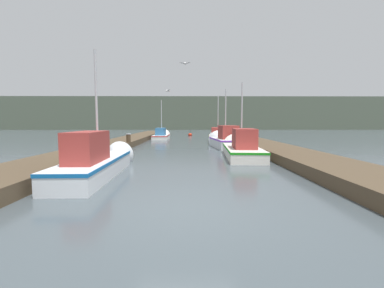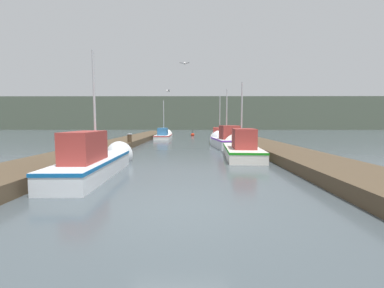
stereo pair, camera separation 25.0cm
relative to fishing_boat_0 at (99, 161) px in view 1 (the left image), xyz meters
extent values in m
plane|color=#424C51|center=(3.16, -3.82, -0.50)|extent=(200.00, 200.00, 0.00)
cube|color=#4C3D2B|center=(-2.15, 12.18, -0.28)|extent=(2.54, 40.00, 0.44)
cube|color=#4C3D2B|center=(8.48, 12.18, -0.28)|extent=(2.54, 40.00, 0.44)
cube|color=#4C5647|center=(3.16, 58.04, 3.35)|extent=(120.00, 16.00, 7.69)
cube|color=silver|center=(0.01, -0.49, -0.18)|extent=(1.48, 5.05, 0.62)
cube|color=#125CA1|center=(0.01, -0.49, 0.07)|extent=(1.51, 5.08, 0.10)
cone|color=silver|center=(-0.06, 2.53, -0.18)|extent=(1.32, 1.04, 1.29)
cube|color=#99332D|center=(0.03, -1.11, 0.61)|extent=(0.90, 2.00, 0.97)
cylinder|color=#B2B2B7|center=(0.00, -0.11, 2.01)|extent=(0.08, 0.08, 3.77)
cube|color=silver|center=(6.10, 4.36, -0.22)|extent=(2.04, 5.21, 0.56)
cube|color=#1B8F19|center=(6.10, 4.36, 0.00)|extent=(2.07, 5.24, 0.10)
cone|color=silver|center=(6.30, 7.38, -0.22)|extent=(1.68, 1.04, 1.62)
cube|color=#99332D|center=(6.06, 3.73, 0.55)|extent=(1.18, 1.98, 0.99)
cylinder|color=#B2B2B7|center=(6.13, 4.75, 1.78)|extent=(0.08, 0.08, 3.45)
cube|color=silver|center=(5.98, 9.37, -0.16)|extent=(2.14, 4.30, 0.68)
cube|color=purple|center=(5.98, 9.37, 0.13)|extent=(2.17, 4.34, 0.10)
cone|color=silver|center=(5.73, 11.82, -0.16)|extent=(1.71, 0.92, 1.64)
cube|color=#99332D|center=(6.03, 8.86, 0.66)|extent=(1.32, 1.70, 0.95)
cylinder|color=#B2B2B7|center=(5.95, 9.68, 1.96)|extent=(0.08, 0.08, 3.56)
cube|color=silver|center=(5.97, 14.79, -0.21)|extent=(1.98, 5.11, 0.57)
cube|color=#C08719|center=(5.97, 14.79, 0.01)|extent=(2.01, 5.14, 0.10)
cone|color=silver|center=(6.18, 17.85, -0.21)|extent=(1.63, 1.23, 1.55)
cube|color=#99332D|center=(5.93, 14.17, 0.47)|extent=(1.37, 1.88, 0.80)
cylinder|color=#B2B2B7|center=(6.00, 15.17, 1.95)|extent=(0.08, 0.08, 3.76)
cube|color=silver|center=(0.18, 19.03, -0.27)|extent=(1.60, 4.87, 0.45)
cube|color=#C63737|center=(0.18, 19.03, -0.10)|extent=(1.64, 4.90, 0.10)
cone|color=silver|center=(0.16, 21.96, -0.27)|extent=(1.49, 1.02, 1.48)
cube|color=#2D6699|center=(0.19, 18.43, 0.34)|extent=(0.99, 2.01, 0.76)
cylinder|color=#B2B2B7|center=(0.18, 19.40, 1.85)|extent=(0.08, 0.08, 3.79)
cylinder|color=#473523|center=(-1.02, 8.82, 0.01)|extent=(0.30, 0.30, 1.01)
cylinder|color=silver|center=(-1.02, 8.82, 0.53)|extent=(0.34, 0.34, 0.04)
cylinder|color=#473523|center=(7.42, 8.36, 0.18)|extent=(0.22, 0.22, 1.36)
cylinder|color=silver|center=(7.42, 8.36, 0.88)|extent=(0.25, 0.25, 0.04)
cylinder|color=#473523|center=(-1.09, 0.18, 0.17)|extent=(0.29, 0.29, 1.34)
cylinder|color=silver|center=(-1.09, 0.18, 0.86)|extent=(0.33, 0.33, 0.04)
sphere|color=red|center=(3.38, 24.92, -0.36)|extent=(0.49, 0.49, 0.49)
cylinder|color=black|center=(3.38, 24.92, 0.13)|extent=(0.06, 0.06, 0.50)
ellipsoid|color=white|center=(1.97, 6.53, 3.26)|extent=(0.31, 0.24, 0.12)
cube|color=gray|center=(2.02, 6.40, 3.28)|extent=(0.22, 0.30, 0.07)
cube|color=gray|center=(1.91, 6.65, 3.28)|extent=(0.22, 0.30, 0.07)
ellipsoid|color=white|center=(3.05, 4.53, 4.45)|extent=(0.17, 0.29, 0.12)
cube|color=gray|center=(2.91, 4.55, 4.47)|extent=(0.28, 0.15, 0.07)
cube|color=gray|center=(3.19, 4.52, 4.47)|extent=(0.28, 0.15, 0.07)
camera|label=1|loc=(3.27, -9.25, 1.41)|focal=24.00mm
camera|label=2|loc=(3.52, -9.25, 1.41)|focal=24.00mm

